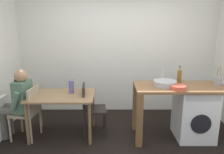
{
  "coord_description": "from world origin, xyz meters",
  "views": [
    {
      "loc": [
        -0.11,
        -2.94,
        1.9
      ],
      "look_at": [
        -0.11,
        0.45,
        1.08
      ],
      "focal_mm": 34.67,
      "sensor_mm": 36.0,
      "label": 1
    }
  ],
  "objects_px": {
    "chair_person_seat": "(28,110)",
    "chair_opposite": "(90,107)",
    "dining_table": "(62,100)",
    "vase": "(71,87)",
    "utensil_crock": "(218,81)",
    "seated_person": "(18,100)",
    "washing_machine": "(194,114)",
    "mixing_bowl": "(178,87)",
    "bottle_tall_green": "(179,75)"
  },
  "relations": [
    {
      "from": "washing_machine",
      "to": "vase",
      "type": "xyz_separation_m",
      "value": [
        -2.1,
        0.19,
        0.42
      ]
    },
    {
      "from": "seated_person",
      "to": "utensil_crock",
      "type": "xyz_separation_m",
      "value": [
        3.32,
        0.06,
        0.32
      ]
    },
    {
      "from": "seated_person",
      "to": "mixing_bowl",
      "type": "height_order",
      "value": "seated_person"
    },
    {
      "from": "utensil_crock",
      "to": "vase",
      "type": "relative_size",
      "value": 1.33
    },
    {
      "from": "chair_person_seat",
      "to": "washing_machine",
      "type": "bearing_deg",
      "value": -82.8
    },
    {
      "from": "dining_table",
      "to": "chair_opposite",
      "type": "height_order",
      "value": "chair_opposite"
    },
    {
      "from": "seated_person",
      "to": "mixing_bowl",
      "type": "xyz_separation_m",
      "value": [
        2.59,
        -0.19,
        0.28
      ]
    },
    {
      "from": "chair_person_seat",
      "to": "chair_opposite",
      "type": "xyz_separation_m",
      "value": [
        1.02,
        0.15,
        0.0
      ]
    },
    {
      "from": "seated_person",
      "to": "bottle_tall_green",
      "type": "relative_size",
      "value": 4.11
    },
    {
      "from": "seated_person",
      "to": "vase",
      "type": "relative_size",
      "value": 5.33
    },
    {
      "from": "vase",
      "to": "seated_person",
      "type": "bearing_deg",
      "value": -167.5
    },
    {
      "from": "chair_opposite",
      "to": "utensil_crock",
      "type": "xyz_separation_m",
      "value": [
        2.14,
        -0.08,
        0.48
      ]
    },
    {
      "from": "dining_table",
      "to": "vase",
      "type": "bearing_deg",
      "value": 33.69
    },
    {
      "from": "mixing_bowl",
      "to": "washing_machine",
      "type": "bearing_deg",
      "value": 28.33
    },
    {
      "from": "bottle_tall_green",
      "to": "dining_table",
      "type": "bearing_deg",
      "value": -176.34
    },
    {
      "from": "chair_person_seat",
      "to": "utensil_crock",
      "type": "height_order",
      "value": "utensil_crock"
    },
    {
      "from": "seated_person",
      "to": "washing_machine",
      "type": "height_order",
      "value": "seated_person"
    },
    {
      "from": "vase",
      "to": "chair_person_seat",
      "type": "bearing_deg",
      "value": -163.31
    },
    {
      "from": "dining_table",
      "to": "chair_person_seat",
      "type": "height_order",
      "value": "chair_person_seat"
    },
    {
      "from": "dining_table",
      "to": "utensil_crock",
      "type": "relative_size",
      "value": 3.67
    },
    {
      "from": "chair_person_seat",
      "to": "mixing_bowl",
      "type": "relative_size",
      "value": 3.86
    },
    {
      "from": "chair_opposite",
      "to": "bottle_tall_green",
      "type": "height_order",
      "value": "bottle_tall_green"
    },
    {
      "from": "chair_opposite",
      "to": "bottle_tall_green",
      "type": "relative_size",
      "value": 3.08
    },
    {
      "from": "seated_person",
      "to": "vase",
      "type": "height_order",
      "value": "seated_person"
    },
    {
      "from": "chair_opposite",
      "to": "seated_person",
      "type": "xyz_separation_m",
      "value": [
        -1.18,
        -0.13,
        0.16
      ]
    },
    {
      "from": "vase",
      "to": "utensil_crock",
      "type": "bearing_deg",
      "value": -3.12
    },
    {
      "from": "vase",
      "to": "dining_table",
      "type": "bearing_deg",
      "value": -146.31
    },
    {
      "from": "utensil_crock",
      "to": "vase",
      "type": "distance_m",
      "value": 2.47
    },
    {
      "from": "bottle_tall_green",
      "to": "mixing_bowl",
      "type": "height_order",
      "value": "bottle_tall_green"
    },
    {
      "from": "bottle_tall_green",
      "to": "chair_person_seat",
      "type": "bearing_deg",
      "value": -174.7
    },
    {
      "from": "bottle_tall_green",
      "to": "mixing_bowl",
      "type": "distance_m",
      "value": 0.45
    },
    {
      "from": "chair_person_seat",
      "to": "washing_machine",
      "type": "xyz_separation_m",
      "value": [
        2.79,
        0.02,
        -0.08
      ]
    },
    {
      "from": "bottle_tall_green",
      "to": "utensil_crock",
      "type": "relative_size",
      "value": 0.98
    },
    {
      "from": "bottle_tall_green",
      "to": "mixing_bowl",
      "type": "xyz_separation_m",
      "value": [
        -0.14,
        -0.41,
        -0.1
      ]
    },
    {
      "from": "utensil_crock",
      "to": "seated_person",
      "type": "bearing_deg",
      "value": -179.04
    },
    {
      "from": "bottle_tall_green",
      "to": "utensil_crock",
      "type": "xyz_separation_m",
      "value": [
        0.6,
        -0.16,
        -0.06
      ]
    },
    {
      "from": "vase",
      "to": "washing_machine",
      "type": "bearing_deg",
      "value": -5.09
    },
    {
      "from": "utensil_crock",
      "to": "vase",
      "type": "bearing_deg",
      "value": 176.88
    },
    {
      "from": "mixing_bowl",
      "to": "seated_person",
      "type": "bearing_deg",
      "value": 175.7
    },
    {
      "from": "seated_person",
      "to": "bottle_tall_green",
      "type": "bearing_deg",
      "value": -78.65
    },
    {
      "from": "washing_machine",
      "to": "chair_opposite",
      "type": "bearing_deg",
      "value": 175.83
    },
    {
      "from": "seated_person",
      "to": "washing_machine",
      "type": "relative_size",
      "value": 1.4
    },
    {
      "from": "dining_table",
      "to": "seated_person",
      "type": "height_order",
      "value": "seated_person"
    },
    {
      "from": "chair_person_seat",
      "to": "utensil_crock",
      "type": "relative_size",
      "value": 3.0
    },
    {
      "from": "chair_person_seat",
      "to": "washing_machine",
      "type": "distance_m",
      "value": 2.79
    },
    {
      "from": "chair_person_seat",
      "to": "mixing_bowl",
      "type": "height_order",
      "value": "mixing_bowl"
    },
    {
      "from": "chair_person_seat",
      "to": "chair_opposite",
      "type": "height_order",
      "value": "same"
    },
    {
      "from": "dining_table",
      "to": "bottle_tall_green",
      "type": "distance_m",
      "value": 2.06
    },
    {
      "from": "washing_machine",
      "to": "bottle_tall_green",
      "type": "relative_size",
      "value": 2.94
    },
    {
      "from": "utensil_crock",
      "to": "washing_machine",
      "type": "bearing_deg",
      "value": -171.9
    }
  ]
}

